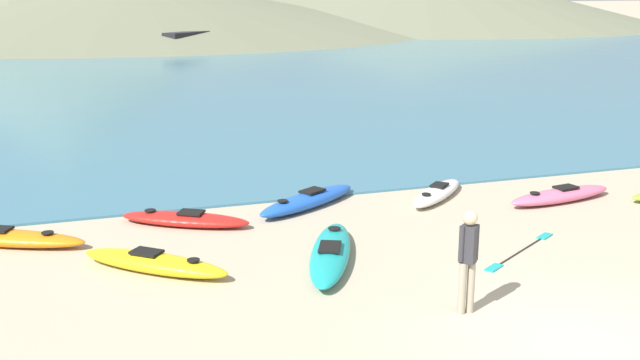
{
  "coord_description": "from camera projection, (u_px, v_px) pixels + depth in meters",
  "views": [
    {
      "loc": [
        -6.91,
        -8.3,
        5.15
      ],
      "look_at": [
        -1.18,
        8.52,
        0.5
      ],
      "focal_mm": 42.0,
      "sensor_mm": 36.0,
      "label": 1
    }
  ],
  "objects": [
    {
      "name": "kayak_on_sand_4",
      "position": [
        561.0,
        195.0,
        18.28
      ],
      "size": [
        3.16,
        1.14,
        0.37
      ],
      "color": "#E5668C",
      "rests_on": "ground_plane"
    },
    {
      "name": "kayak_on_sand_6",
      "position": [
        308.0,
        200.0,
        17.8
      ],
      "size": [
        3.14,
        2.32,
        0.4
      ],
      "color": "blue",
      "rests_on": "ground_plane"
    },
    {
      "name": "loose_paddle",
      "position": [
        521.0,
        251.0,
        14.88
      ],
      "size": [
        2.45,
        1.62,
        0.03
      ],
      "color": "black",
      "rests_on": "ground_plane"
    },
    {
      "name": "kayak_on_sand_5",
      "position": [
        154.0,
        263.0,
        13.82
      ],
      "size": [
        2.76,
        2.53,
        0.39
      ],
      "color": "yellow",
      "rests_on": "ground_plane"
    },
    {
      "name": "kayak_on_sand_0",
      "position": [
        437.0,
        193.0,
        18.54
      ],
      "size": [
        2.47,
        2.33,
        0.34
      ],
      "color": "white",
      "rests_on": "ground_plane"
    },
    {
      "name": "kayak_on_sand_7",
      "position": [
        185.0,
        219.0,
        16.47
      ],
      "size": [
        2.91,
        2.12,
        0.33
      ],
      "color": "red",
      "rests_on": "ground_plane"
    },
    {
      "name": "ground_plane",
      "position": [
        581.0,
        344.0,
        11.06
      ],
      "size": [
        400.0,
        400.0,
        0.0
      ],
      "primitive_type": "plane",
      "color": "tan"
    },
    {
      "name": "kayak_on_sand_3",
      "position": [
        4.0,
        238.0,
        15.22
      ],
      "size": [
        3.44,
        2.3,
        0.36
      ],
      "color": "orange",
      "rests_on": "ground_plane"
    },
    {
      "name": "far_hill_midleft",
      "position": [
        132.0,
        3.0,
        85.22
      ],
      "size": [
        69.39,
        69.39,
        6.17
      ],
      "primitive_type": "cone",
      "color": "#6B7056",
      "rests_on": "ground_plane"
    },
    {
      "name": "kayak_on_sand_2",
      "position": [
        331.0,
        253.0,
        14.33
      ],
      "size": [
        2.11,
        3.52,
        0.38
      ],
      "color": "teal",
      "rests_on": "ground_plane"
    },
    {
      "name": "person_near_foreground",
      "position": [
        468.0,
        255.0,
        11.87
      ],
      "size": [
        0.35,
        0.31,
        1.73
      ],
      "color": "gray",
      "rests_on": "ground_plane"
    },
    {
      "name": "bay_water",
      "position": [
        171.0,
        62.0,
        51.01
      ],
      "size": [
        160.0,
        70.0,
        0.06
      ],
      "primitive_type": "cube",
      "color": "teal",
      "rests_on": "ground_plane"
    },
    {
      "name": "moored_boat_0",
      "position": [
        187.0,
        40.0,
        61.29
      ],
      "size": [
        4.17,
        3.69,
        1.34
      ],
      "color": "black",
      "rests_on": "bay_water"
    }
  ]
}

